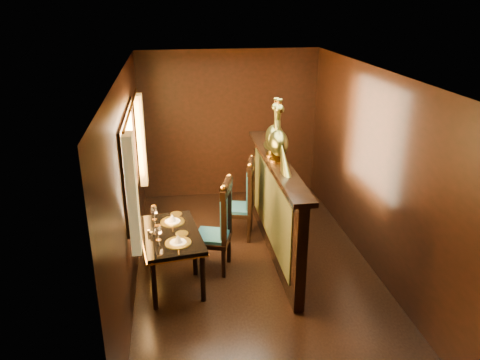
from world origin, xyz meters
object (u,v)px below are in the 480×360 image
at_px(chair_left, 221,224).
at_px(peacock_right, 275,127).
at_px(peacock_left, 279,132).
at_px(dining_table, 170,238).
at_px(chair_right, 245,197).

xyz_separation_m(chair_left, peacock_right, (0.75, 0.41, 1.11)).
bearing_deg(peacock_left, peacock_right, 90.00).
relative_size(dining_table, chair_right, 1.01).
bearing_deg(dining_table, peacock_right, 15.14).
xyz_separation_m(chair_right, peacock_right, (0.31, -0.42, 1.13)).
height_order(chair_left, peacock_left, peacock_left).
relative_size(chair_right, peacock_left, 1.56).
xyz_separation_m(chair_left, chair_right, (0.44, 0.82, -0.02)).
relative_size(chair_left, peacock_right, 1.58).
xyz_separation_m(chair_left, peacock_left, (0.75, 0.20, 1.09)).
height_order(dining_table, chair_right, chair_right).
bearing_deg(peacock_right, chair_left, -151.59).
relative_size(chair_left, chair_right, 1.04).
height_order(dining_table, peacock_left, peacock_left).
bearing_deg(chair_left, chair_right, 79.39).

